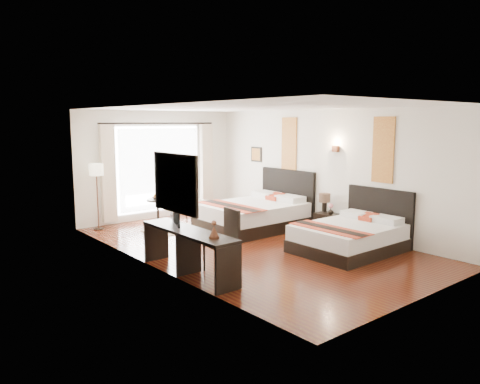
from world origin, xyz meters
TOP-DOWN VIEW (x-y plane):
  - floor at (0.00, 0.00)m, footprint 4.50×7.50m
  - ceiling at (0.00, 0.00)m, footprint 4.50×7.50m
  - wall_headboard at (2.25, 0.00)m, footprint 0.01×7.50m
  - wall_desk at (-2.25, 0.00)m, footprint 0.01×7.50m
  - wall_window at (0.00, 3.75)m, footprint 4.50×0.01m
  - wall_entry at (0.00, -3.75)m, footprint 4.50×0.01m
  - window_glass at (0.00, 3.73)m, footprint 2.40×0.02m
  - sheer_curtain at (0.00, 3.67)m, footprint 2.30×0.02m
  - drape_left at (-1.45, 3.63)m, footprint 0.35×0.14m
  - drape_right at (1.45, 3.63)m, footprint 0.35×0.14m
  - art_panel_near at (2.23, -1.52)m, footprint 0.03×0.50m
  - art_panel_far at (2.23, 1.17)m, footprint 0.03×0.50m
  - wall_sconce at (2.19, -0.32)m, footprint 0.10×0.14m
  - mirror_frame at (-2.22, -0.70)m, footprint 0.04×1.25m
  - mirror_glass at (-2.19, -0.70)m, footprint 0.01×1.12m
  - bed_near at (1.27, -1.52)m, footprint 2.06×1.61m
  - bed_far at (1.13, 1.17)m, footprint 2.37×1.84m
  - nightstand at (1.97, -0.32)m, footprint 0.41×0.50m
  - table_lamp at (2.01, -0.20)m, footprint 0.26×0.26m
  - vase at (1.93, -0.44)m, footprint 0.14×0.14m
  - console_desk at (-1.99, -0.70)m, footprint 0.50×2.20m
  - television at (-1.97, -0.15)m, footprint 0.38×0.71m
  - bronze_figurine at (-1.99, -1.42)m, footprint 0.16×0.16m
  - desk_chair at (-1.48, -0.95)m, footprint 0.55×0.55m
  - floor_lamp at (-1.83, 3.41)m, footprint 0.31×0.31m
  - side_table at (-0.46, 3.03)m, footprint 0.54×0.54m
  - fruit_bowl at (-0.47, 3.06)m, footprint 0.24×0.24m
  - window_chair at (0.59, 2.89)m, footprint 0.61×0.61m
  - jute_rug at (-0.50, 2.20)m, footprint 1.33×0.92m

SIDE VIEW (x-z plane):
  - floor at x=0.00m, z-range -0.01..0.00m
  - jute_rug at x=-0.50m, z-range 0.00..0.01m
  - nightstand at x=1.97m, z-range 0.00..0.48m
  - bed_near at x=1.27m, z-range -0.28..0.88m
  - window_chair at x=0.59m, z-range -0.20..0.81m
  - side_table at x=-0.46m, z-range 0.00..0.63m
  - desk_chair at x=-1.48m, z-range -0.21..0.86m
  - bed_far at x=1.13m, z-range -0.32..1.01m
  - console_desk at x=-1.99m, z-range 0.00..0.76m
  - vase at x=1.93m, z-range 0.50..0.64m
  - fruit_bowl at x=-0.47m, z-range 0.63..0.68m
  - table_lamp at x=2.01m, z-range 0.58..0.99m
  - bronze_figurine at x=-1.99m, z-range 0.76..1.00m
  - television at x=-1.97m, z-range 0.75..1.18m
  - drape_left at x=-1.45m, z-range 0.10..2.46m
  - drape_right at x=1.45m, z-range 0.10..2.46m
  - sheer_curtain at x=0.00m, z-range 0.25..2.35m
  - window_glass at x=0.00m, z-range 0.20..2.40m
  - floor_lamp at x=-1.83m, z-range 0.54..2.10m
  - wall_headboard at x=2.25m, z-range 0.00..2.80m
  - wall_desk at x=-2.25m, z-range 0.00..2.80m
  - wall_window at x=0.00m, z-range 0.00..2.80m
  - wall_entry at x=0.00m, z-range 0.00..2.80m
  - mirror_frame at x=-2.22m, z-range 1.08..2.02m
  - mirror_glass at x=-2.19m, z-range 1.14..1.96m
  - wall_sconce at x=2.19m, z-range 1.85..1.99m
  - art_panel_near at x=2.23m, z-range 1.27..2.62m
  - art_panel_far at x=2.23m, z-range 1.27..2.62m
  - ceiling at x=0.00m, z-range 2.78..2.80m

